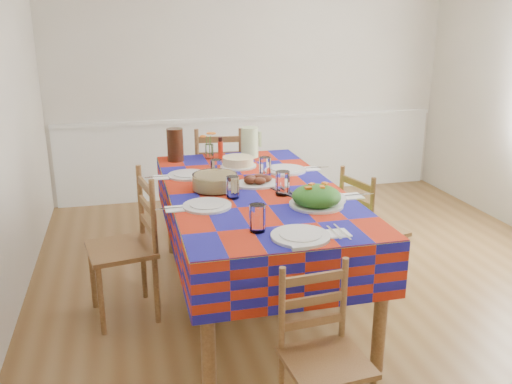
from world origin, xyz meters
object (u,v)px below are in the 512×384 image
dining_table (254,202)px  chair_left (128,248)px  green_pitcher (250,142)px  meat_platter (257,181)px  chair_far (219,181)px  chair_near (323,357)px  tea_pitcher (175,145)px  chair_right (368,230)px

dining_table → chair_left: size_ratio=2.17×
green_pitcher → meat_platter: bearing=-99.7°
green_pitcher → chair_far: (-0.19, 0.48, -0.46)m
green_pitcher → chair_near: 2.36m
green_pitcher → dining_table: bearing=-101.5°
dining_table → tea_pitcher: (-0.44, 0.91, 0.23)m
dining_table → meat_platter: 0.16m
green_pitcher → chair_left: green_pitcher is taller
chair_near → chair_far: size_ratio=0.83×
dining_table → chair_far: bearing=90.2°
chair_far → chair_left: (-0.87, -1.37, -0.02)m
chair_right → tea_pitcher: bearing=41.3°
meat_platter → tea_pitcher: (-0.49, 0.83, 0.11)m
green_pitcher → chair_far: 0.69m
meat_platter → chair_near: 1.54m
dining_table → meat_platter: (0.04, 0.08, 0.12)m
chair_right → meat_platter: bearing=69.7°
dining_table → chair_right: chair_right is taller
chair_near → chair_right: (0.88, 1.38, 0.03)m
green_pitcher → chair_far: size_ratio=0.24×
chair_near → chair_left: bearing=117.4°
chair_far → chair_left: bearing=64.4°
dining_table → green_pitcher: green_pitcher is taller
chair_far → chair_near: bearing=96.9°
chair_near → dining_table: bearing=85.3°
chair_far → chair_left: size_ratio=1.03×
chair_right → chair_far: bearing=18.6°
green_pitcher → tea_pitcher: bearing=179.1°
tea_pitcher → chair_far: tea_pitcher is taller
chair_left → chair_right: chair_left is taller
chair_left → chair_right: (1.76, -0.02, -0.04)m
green_pitcher → chair_far: bearing=111.6°
chair_right → chair_left: bearing=75.5°
tea_pitcher → chair_right: tea_pitcher is taller
tea_pitcher → chair_near: tea_pitcher is taller
dining_table → chair_near: (-0.00, -1.39, -0.33)m
green_pitcher → chair_right: size_ratio=0.27×
chair_left → chair_right: 1.76m
chair_left → chair_far: bearing=137.6°
tea_pitcher → chair_left: (-0.43, -0.91, -0.49)m
meat_platter → chair_right: bearing=-6.4°
dining_table → chair_left: (-0.88, 0.01, -0.26)m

